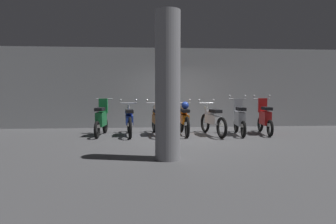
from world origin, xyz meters
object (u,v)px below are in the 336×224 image
object	(u,v)px
motorbike_slot_4	(213,120)
motorbike_slot_2	(157,120)
motorbike_slot_1	(129,120)
motorbike_slot_6	(265,118)
motorbike_slot_5	(240,119)
motorbike_slot_0	(101,119)
motorbike_slot_3	(184,118)
support_pillar	(168,86)

from	to	relation	value
motorbike_slot_4	motorbike_slot_2	bearing A→B (deg)	174.01
motorbike_slot_1	motorbike_slot_6	distance (m)	4.46
motorbike_slot_4	motorbike_slot_5	distance (m)	0.90
motorbike_slot_4	motorbike_slot_0	bearing A→B (deg)	176.28
motorbike_slot_0	motorbike_slot_5	xyz separation A→B (m)	(4.46, -0.19, 0.00)
motorbike_slot_1	motorbike_slot_3	distance (m)	1.79
motorbike_slot_5	motorbike_slot_0	bearing A→B (deg)	177.61
motorbike_slot_2	motorbike_slot_3	world-z (taller)	same
motorbike_slot_1	motorbike_slot_2	distance (m)	0.89
motorbike_slot_2	motorbike_slot_5	distance (m)	2.68
motorbike_slot_2	motorbike_slot_1	bearing A→B (deg)	-178.80
motorbike_slot_2	motorbike_slot_4	xyz separation A→B (m)	(1.78, -0.19, 0.00)
motorbike_slot_0	motorbike_slot_1	xyz separation A→B (m)	(0.89, -0.06, -0.03)
motorbike_slot_0	support_pillar	distance (m)	4.06
motorbike_slot_2	motorbike_slot_6	distance (m)	3.57
motorbike_slot_4	support_pillar	xyz separation A→B (m)	(-1.70, -3.24, 1.04)
motorbike_slot_2	motorbike_slot_4	world-z (taller)	same
motorbike_slot_4	motorbike_slot_6	xyz separation A→B (m)	(1.79, 0.15, 0.04)
motorbike_slot_2	motorbike_slot_5	world-z (taller)	motorbike_slot_5
motorbike_slot_0	motorbike_slot_2	world-z (taller)	motorbike_slot_0
motorbike_slot_4	support_pillar	bearing A→B (deg)	-117.75
motorbike_slot_1	support_pillar	distance (m)	3.69
motorbike_slot_6	support_pillar	size ratio (longest dim) A/B	0.55
motorbike_slot_1	motorbike_slot_3	xyz separation A→B (m)	(1.78, 0.07, 0.04)
motorbike_slot_0	motorbike_slot_3	world-z (taller)	motorbike_slot_0
support_pillar	motorbike_slot_3	bearing A→B (deg)	76.76
motorbike_slot_1	support_pillar	xyz separation A→B (m)	(0.97, -3.41, 1.04)
motorbike_slot_2	motorbike_slot_3	size ratio (longest dim) A/B	1.00
motorbike_slot_6	motorbike_slot_0	bearing A→B (deg)	179.14
motorbike_slot_0	motorbike_slot_6	xyz separation A→B (m)	(5.35, -0.08, 0.00)
motorbike_slot_0	motorbike_slot_6	size ratio (longest dim) A/B	1.00
motorbike_slot_2	motorbike_slot_6	bearing A→B (deg)	-0.57
motorbike_slot_6	motorbike_slot_2	bearing A→B (deg)	179.43
motorbike_slot_3	motorbike_slot_0	bearing A→B (deg)	-179.89
motorbike_slot_0	motorbike_slot_2	bearing A→B (deg)	-1.44
motorbike_slot_0	support_pillar	world-z (taller)	support_pillar
motorbike_slot_6	support_pillar	world-z (taller)	support_pillar
motorbike_slot_3	motorbike_slot_4	world-z (taller)	same
motorbike_slot_5	motorbike_slot_4	bearing A→B (deg)	-177.11
motorbike_slot_0	motorbike_slot_2	size ratio (longest dim) A/B	0.86
motorbike_slot_1	motorbike_slot_4	distance (m)	2.68
motorbike_slot_1	motorbike_slot_0	bearing A→B (deg)	175.92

